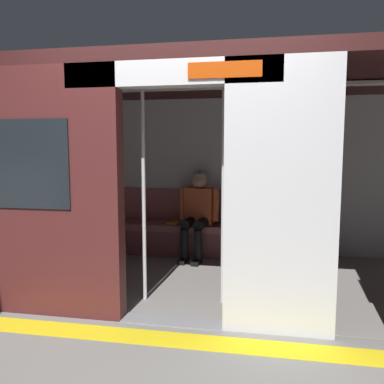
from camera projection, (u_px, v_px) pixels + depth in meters
The scene contains 9 objects.
ground_plane at pixel (172, 322), 3.30m from camera, with size 60.00×60.00×0.00m, color gray.
platform_edge_strip at pixel (163, 339), 3.01m from camera, with size 8.00×0.24×0.01m, color yellow.
train_car at pixel (190, 147), 4.24m from camera, with size 6.40×2.59×2.28m.
bench_seat at pixel (207, 232), 5.30m from camera, with size 3.10×0.44×0.43m.
person_seated at pixel (198, 209), 5.23m from camera, with size 0.55×0.70×1.16m.
handbag at pixel (235, 219), 5.26m from camera, with size 0.26×0.15×0.17m.
book at pixel (175, 222), 5.38m from camera, with size 0.15×0.22×0.03m, color gold.
grab_pole_door at pixel (144, 191), 3.68m from camera, with size 0.04×0.04×2.14m, color silver.
grab_pole_far at pixel (223, 192), 3.60m from camera, with size 0.04×0.04×2.14m, color silver.
Camera 1 is at (-0.73, 3.07, 1.48)m, focal length 36.27 mm.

